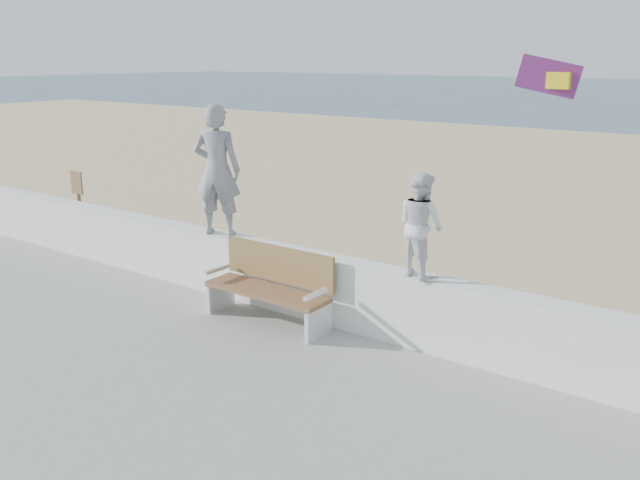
# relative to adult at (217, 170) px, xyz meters

# --- Properties ---
(ground) EXTENTS (220.00, 220.00, 0.00)m
(ground) POSITION_rel_adult_xyz_m (1.79, -2.00, -2.03)
(ground) COLOR #304960
(ground) RESTS_ON ground
(sand) EXTENTS (90.00, 40.00, 0.08)m
(sand) POSITION_rel_adult_xyz_m (1.79, 7.00, -1.99)
(sand) COLOR #CFBA8A
(sand) RESTS_ON ground
(seawall) EXTENTS (30.00, 0.35, 0.90)m
(seawall) POSITION_rel_adult_xyz_m (1.79, 0.00, -1.40)
(seawall) COLOR white
(seawall) RESTS_ON boardwalk
(adult) EXTENTS (0.82, 0.70, 1.91)m
(adult) POSITION_rel_adult_xyz_m (0.00, 0.00, 0.00)
(adult) COLOR gray
(adult) RESTS_ON seawall
(child) EXTENTS (0.75, 0.68, 1.26)m
(child) POSITION_rel_adult_xyz_m (3.32, 0.00, -0.32)
(child) COLOR silver
(child) RESTS_ON seawall
(bench) EXTENTS (1.80, 0.57, 1.00)m
(bench) POSITION_rel_adult_xyz_m (1.37, -0.45, -1.34)
(bench) COLOR brown
(bench) RESTS_ON boardwalk
(parafoil_kite) EXTENTS (0.86, 0.46, 0.58)m
(parafoil_kite) POSITION_rel_adult_xyz_m (4.01, 2.14, 1.33)
(parafoil_kite) COLOR red
(parafoil_kite) RESTS_ON ground
(sign) EXTENTS (0.32, 0.07, 1.46)m
(sign) POSITION_rel_adult_xyz_m (-4.14, 0.46, -1.09)
(sign) COLOR olive
(sign) RESTS_ON sand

